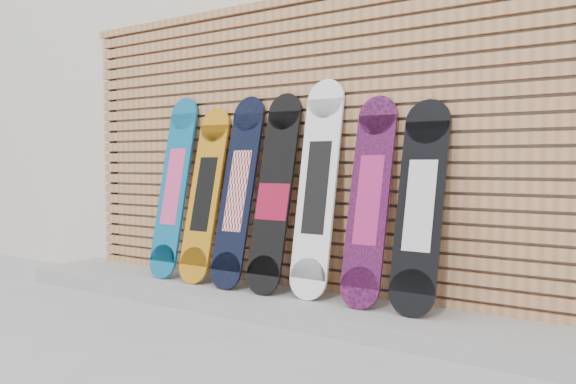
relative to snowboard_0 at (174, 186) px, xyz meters
The scene contains 11 objects.
ground 1.65m from the snowboard_0, 33.25° to the right, with size 80.00×80.00×0.00m, color #969699.
building 3.34m from the snowboard_0, 58.48° to the left, with size 12.00×5.00×3.60m, color beige.
concrete_step 1.30m from the snowboard_0, ahead, with size 4.60×0.70×0.12m, color gray.
slat_wall 1.10m from the snowboard_0, 11.10° to the left, with size 4.26×0.08×2.29m.
snowboard_0 is the anchor object (origin of this frame).
snowboard_1 0.34m from the snowboard_0, ahead, with size 0.29×0.36×1.39m.
snowboard_2 0.68m from the snowboard_0, ahead, with size 0.28×0.38×1.46m.
snowboard_3 1.01m from the snowboard_0, ahead, with size 0.28×0.37×1.46m.
snowboard_4 1.36m from the snowboard_0, ahead, with size 0.29×0.32×1.54m.
snowboard_5 1.76m from the snowboard_0, ahead, with size 0.27×0.35×1.39m.
snowboard_6 2.11m from the snowboard_0, ahead, with size 0.30×0.34×1.35m.
Camera 1 is at (2.13, -2.60, 1.06)m, focal length 35.00 mm.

